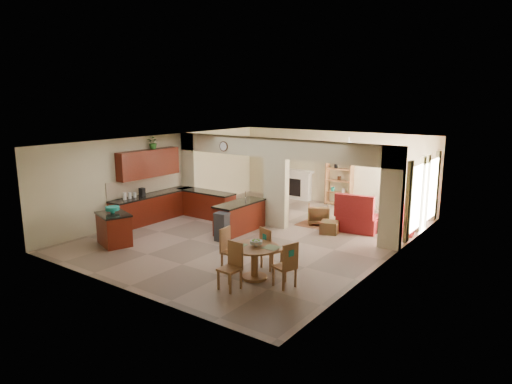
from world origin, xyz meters
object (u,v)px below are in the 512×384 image
Objects in this scene: dining_table at (255,257)px; sofa at (403,216)px; kitchen_island at (114,229)px; armchair at (319,214)px.

dining_table reaches higher than sofa.
sofa is at bearing 77.85° from dining_table.
kitchen_island is 8.83m from sofa.
dining_table is 6.35m from sofa.
sofa is (5.95, 6.52, -0.10)m from kitchen_island.
kitchen_island is 6.35m from armchair.
dining_table reaches higher than armchair.
dining_table is 5.01m from armchair.
sofa is (1.34, 6.21, -0.16)m from dining_table.
kitchen_island is 4.62m from dining_table.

